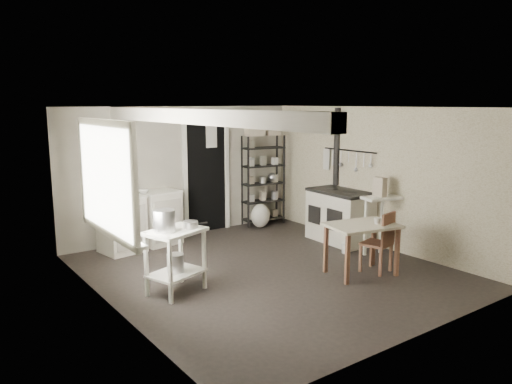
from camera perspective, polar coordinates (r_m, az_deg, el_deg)
floor at (r=7.19m, az=1.42°, el=-9.00°), size 5.00×5.00×0.00m
ceiling at (r=6.79m, az=1.51°, el=9.64°), size 5.00×5.00×0.00m
wall_back at (r=8.99m, az=-8.26°, el=2.32°), size 4.50×0.02×2.30m
wall_front at (r=5.19m, az=18.52°, el=-3.89°), size 4.50×0.02×2.30m
wall_left at (r=5.84m, az=-16.38°, el=-2.23°), size 0.02×5.00×2.30m
wall_right at (r=8.44m, az=13.69°, el=1.63°), size 0.02×5.00×2.30m
window at (r=5.97m, az=-16.92°, el=1.43°), size 0.12×1.76×1.28m
doorway at (r=9.20m, az=-5.67°, el=1.61°), size 0.96×0.10×2.08m
ceiling_beam at (r=6.14m, az=-7.53°, el=8.57°), size 0.18×5.00×0.18m
wallpaper_panel at (r=8.43m, az=13.65°, el=1.62°), size 0.01×5.00×2.30m
utensil_rail at (r=8.75m, az=10.55°, el=4.68°), size 0.06×1.20×0.44m
prep_table at (r=6.38m, az=-9.15°, el=-7.89°), size 0.84×0.71×0.81m
stockpot at (r=6.17m, az=-10.45°, el=-3.33°), size 0.35×0.35×0.29m
saucepan at (r=6.31m, az=-7.49°, el=-3.78°), size 0.19×0.19×0.10m
bucket at (r=6.38m, az=-9.20°, el=-8.01°), size 0.26×0.26×0.23m
base_cabinets at (r=8.42m, az=-13.07°, el=-3.15°), size 1.46×0.80×0.91m
mixing_bowl at (r=8.33m, az=-12.83°, el=0.16°), size 0.29×0.29×0.06m
counter_cup at (r=8.16m, az=-15.01°, el=-0.01°), size 0.14×0.14×0.10m
shelf_rack at (r=9.71m, az=0.81°, el=1.82°), size 0.86×0.43×1.74m
shelf_jar at (r=9.50m, az=-0.56°, el=4.14°), size 0.10×0.10×0.18m
storage_box_a at (r=9.54m, az=-0.16°, el=8.06°), size 0.40×0.37×0.23m
storage_box_b at (r=9.75m, az=1.91°, el=7.98°), size 0.32×0.31×0.17m
stove at (r=8.66m, az=9.56°, el=-2.79°), size 0.67×1.16×0.89m
stovepipe at (r=8.99m, az=9.23°, el=5.11°), size 0.13×0.13×1.33m
side_ledge at (r=8.13m, az=14.02°, el=-3.89°), size 0.66×0.45×0.92m
oats_box at (r=8.03m, az=13.97°, el=0.17°), size 0.12×0.20×0.30m
work_table at (r=7.10m, az=11.93°, el=-6.26°), size 1.06×0.84×0.72m
table_cup at (r=7.05m, az=13.68°, el=-2.90°), size 0.10×0.10×0.09m
chair at (r=7.23m, az=13.60°, el=-5.16°), size 0.44×0.45×0.88m
flour_sack at (r=9.56m, az=0.51°, el=-2.66°), size 0.39×0.33×0.46m
floor_crock at (r=8.12m, az=10.21°, el=-6.36°), size 0.16×0.16×0.16m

